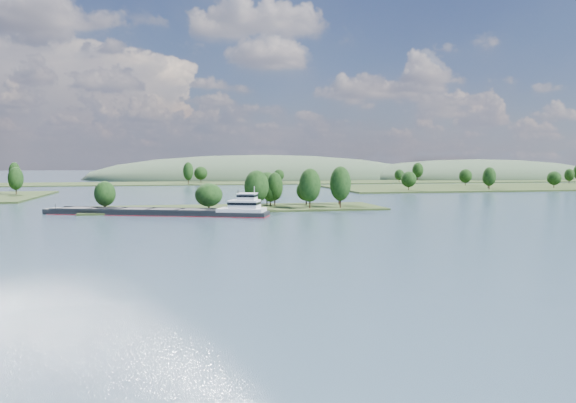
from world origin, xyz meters
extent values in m
plane|color=#334858|center=(0.00, 120.00, 0.00)|extent=(1800.00, 1800.00, 0.00)
cube|color=#243417|center=(0.00, 180.00, 0.00)|extent=(100.00, 30.00, 1.20)
cylinder|color=black|center=(23.43, 170.46, 2.80)|extent=(0.50, 0.50, 4.40)
ellipsoid|color=black|center=(23.43, 170.46, 8.39)|extent=(7.42, 7.42, 11.30)
cylinder|color=black|center=(12.29, 190.81, 2.55)|extent=(0.50, 0.50, 3.89)
ellipsoid|color=black|center=(12.29, 190.81, 7.50)|extent=(8.65, 8.65, 10.01)
cylinder|color=black|center=(5.77, 172.74, 2.70)|extent=(0.50, 0.50, 4.20)
ellipsoid|color=black|center=(5.77, 172.74, 8.05)|extent=(8.31, 8.31, 10.81)
cylinder|color=black|center=(12.25, 183.20, 2.04)|extent=(0.50, 0.50, 2.87)
ellipsoid|color=black|center=(12.25, 183.20, 5.69)|extent=(5.67, 5.67, 7.39)
cylinder|color=black|center=(-10.36, 167.12, 2.05)|extent=(0.50, 0.50, 2.89)
ellipsoid|color=black|center=(-10.36, 167.12, 5.72)|extent=(8.82, 8.82, 7.44)
cylinder|color=black|center=(-42.66, 174.35, 2.16)|extent=(0.50, 0.50, 3.11)
ellipsoid|color=black|center=(-42.66, 174.35, 6.11)|extent=(6.75, 6.75, 8.00)
cylinder|color=black|center=(13.71, 182.62, 2.54)|extent=(0.50, 0.50, 3.89)
ellipsoid|color=black|center=(13.71, 182.62, 7.49)|extent=(5.84, 5.84, 10.00)
cylinder|color=black|center=(37.84, 184.45, 2.75)|extent=(0.50, 0.50, 4.30)
ellipsoid|color=black|center=(37.84, 184.45, 8.21)|extent=(6.77, 6.77, 11.05)
cylinder|color=black|center=(34.15, 170.79, 2.91)|extent=(0.50, 0.50, 4.62)
ellipsoid|color=black|center=(34.15, 170.79, 8.79)|extent=(7.25, 7.25, 11.88)
cylinder|color=black|center=(25.79, 185.56, 2.06)|extent=(0.50, 0.50, 2.92)
ellipsoid|color=black|center=(25.79, 185.56, 5.77)|extent=(7.32, 7.32, 7.51)
cylinder|color=black|center=(-93.30, 270.34, 2.91)|extent=(0.50, 0.50, 4.21)
ellipsoid|color=black|center=(-93.30, 270.34, 8.26)|extent=(6.95, 6.95, 10.83)
cylinder|color=black|center=(102.00, 268.78, 2.45)|extent=(0.50, 0.50, 3.30)
ellipsoid|color=black|center=(102.00, 268.78, 6.65)|extent=(8.14, 8.14, 8.50)
cylinder|color=black|center=(196.81, 277.97, 2.39)|extent=(0.50, 0.50, 3.18)
ellipsoid|color=black|center=(196.81, 277.97, 6.43)|extent=(8.12, 8.12, 8.17)
cylinder|color=black|center=(147.67, 265.83, 2.82)|extent=(0.50, 0.50, 4.04)
ellipsoid|color=black|center=(147.67, 265.83, 7.96)|extent=(7.17, 7.17, 10.39)
cylinder|color=black|center=(156.65, 281.77, 2.45)|extent=(0.50, 0.50, 3.30)
ellipsoid|color=black|center=(156.65, 281.77, 6.65)|extent=(6.65, 6.65, 8.49)
cylinder|color=black|center=(161.28, 315.63, 2.53)|extent=(0.50, 0.50, 3.46)
ellipsoid|color=black|center=(161.28, 315.63, 6.92)|extent=(8.18, 8.18, 8.89)
cylinder|color=black|center=(247.44, 329.43, 2.49)|extent=(0.50, 0.50, 3.38)
ellipsoid|color=black|center=(247.44, 329.43, 6.79)|extent=(6.69, 6.69, 8.69)
cube|color=#243417|center=(0.00, 400.00, 0.00)|extent=(900.00, 60.00, 1.20)
cylinder|color=black|center=(144.29, 382.04, 2.17)|extent=(0.50, 0.50, 3.15)
ellipsoid|color=black|center=(144.29, 382.04, 6.18)|extent=(7.28, 7.28, 8.10)
cylinder|color=black|center=(-1.31, 405.22, 2.53)|extent=(0.50, 0.50, 3.86)
ellipsoid|color=black|center=(-1.31, 405.22, 7.44)|extent=(9.85, 9.85, 9.92)
cylinder|color=black|center=(174.88, 416.45, 2.98)|extent=(0.50, 0.50, 4.75)
ellipsoid|color=black|center=(174.88, 416.45, 9.02)|extent=(9.04, 9.04, 12.22)
cylinder|color=black|center=(-125.82, 395.27, 3.05)|extent=(0.50, 0.50, 4.89)
ellipsoid|color=black|center=(-125.82, 395.27, 9.27)|extent=(7.31, 7.31, 12.59)
cylinder|color=black|center=(54.38, 390.34, 2.20)|extent=(0.50, 0.50, 3.20)
ellipsoid|color=black|center=(54.38, 390.34, 6.27)|extent=(7.77, 7.77, 8.23)
cylinder|color=black|center=(-10.96, 382.07, 3.07)|extent=(0.50, 0.50, 4.93)
ellipsoid|color=black|center=(-10.96, 382.07, 9.34)|extent=(7.21, 7.21, 12.69)
ellipsoid|color=#334730|center=(260.00, 470.00, 0.00)|extent=(260.00, 140.00, 36.00)
ellipsoid|color=#334730|center=(60.00, 500.00, 0.00)|extent=(320.00, 160.00, 44.00)
cube|color=black|center=(-26.21, 163.72, 0.43)|extent=(67.00, 32.14, 1.88)
cube|color=maroon|center=(-26.21, 163.72, 0.04)|extent=(67.22, 32.36, 0.21)
cube|color=black|center=(-31.13, 170.06, 1.62)|extent=(49.71, 19.03, 0.68)
cube|color=black|center=(-34.09, 162.22, 1.62)|extent=(49.71, 19.03, 0.68)
cube|color=black|center=(-32.61, 166.14, 1.50)|extent=(50.70, 25.30, 0.26)
cube|color=black|center=(-50.21, 172.78, 1.75)|extent=(9.67, 9.27, 0.30)
cube|color=black|center=(-41.41, 169.46, 1.75)|extent=(9.67, 9.27, 0.30)
cube|color=black|center=(-32.61, 166.14, 1.75)|extent=(9.67, 9.27, 0.30)
cube|color=black|center=(-23.81, 162.82, 1.75)|extent=(9.67, 9.27, 0.30)
cube|color=black|center=(-15.02, 159.50, 1.75)|extent=(9.67, 9.27, 0.30)
cube|color=black|center=(-58.60, 175.94, 0.77)|extent=(5.12, 8.10, 1.71)
cylinder|color=black|center=(-57.80, 175.64, 1.97)|extent=(0.26, 0.26, 1.88)
cube|color=white|center=(-1.42, 154.37, 1.88)|extent=(15.69, 12.51, 1.03)
cube|color=white|center=(-0.62, 154.07, 3.59)|extent=(10.41, 9.42, 2.56)
cube|color=black|center=(-0.62, 154.07, 3.93)|extent=(10.63, 9.64, 0.77)
cube|color=white|center=(0.18, 153.77, 5.81)|extent=(6.61, 6.61, 1.88)
cube|color=black|center=(0.18, 153.77, 6.15)|extent=(6.83, 6.83, 0.68)
cube|color=white|center=(0.18, 153.77, 6.84)|extent=(7.05, 7.05, 0.17)
cylinder|color=white|center=(2.18, 153.01, 7.86)|extent=(0.22, 0.22, 2.22)
cylinder|color=black|center=(-2.11, 157.37, 7.01)|extent=(0.55, 0.55, 1.03)
camera|label=1|loc=(-21.39, -11.43, 16.48)|focal=35.00mm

